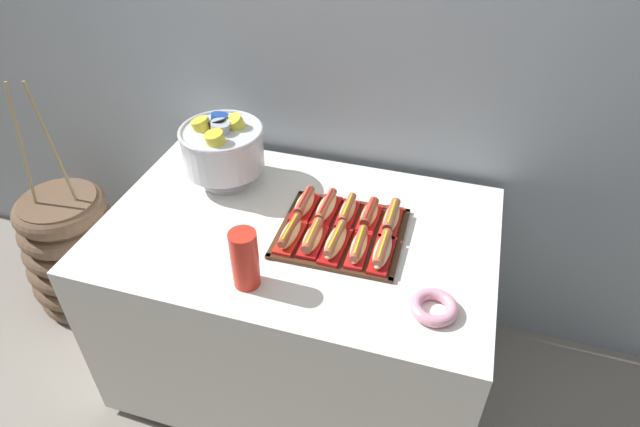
{
  "coord_description": "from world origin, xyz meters",
  "views": [
    {
      "loc": [
        0.48,
        -1.31,
        1.93
      ],
      "look_at": [
        0.07,
        0.03,
        0.81
      ],
      "focal_mm": 30.18,
      "sensor_mm": 36.0,
      "label": 1
    }
  ],
  "objects": [
    {
      "name": "cup_stack",
      "position": [
        -0.06,
        -0.29,
        0.86
      ],
      "size": [
        0.08,
        0.08,
        0.19
      ],
      "color": "red",
      "rests_on": "buffet_table"
    },
    {
      "name": "hot_dog_2",
      "position": [
        0.16,
        -0.08,
        0.8
      ],
      "size": [
        0.07,
        0.18,
        0.06
      ],
      "color": "#B21414",
      "rests_on": "serving_tray"
    },
    {
      "name": "serving_tray",
      "position": [
        0.15,
        0.01,
        0.77
      ],
      "size": [
        0.41,
        0.37,
        0.01
      ],
      "color": "#472B19",
      "rests_on": "buffet_table"
    },
    {
      "name": "hot_dog_3",
      "position": [
        0.23,
        -0.08,
        0.8
      ],
      "size": [
        0.06,
        0.17,
        0.06
      ],
      "color": "red",
      "rests_on": "serving_tray"
    },
    {
      "name": "hot_dog_0",
      "position": [
        0.01,
        -0.08,
        0.8
      ],
      "size": [
        0.07,
        0.17,
        0.06
      ],
      "color": "red",
      "rests_on": "serving_tray"
    },
    {
      "name": "donut",
      "position": [
        0.49,
        -0.24,
        0.78
      ],
      "size": [
        0.14,
        0.14,
        0.03
      ],
      "color": "pink",
      "rests_on": "buffet_table"
    },
    {
      "name": "hot_dog_1",
      "position": [
        0.08,
        -0.08,
        0.8
      ],
      "size": [
        0.07,
        0.16,
        0.06
      ],
      "color": "red",
      "rests_on": "serving_tray"
    },
    {
      "name": "hot_dog_8",
      "position": [
        0.23,
        0.09,
        0.8
      ],
      "size": [
        0.07,
        0.15,
        0.06
      ],
      "color": "red",
      "rests_on": "serving_tray"
    },
    {
      "name": "hot_dog_6",
      "position": [
        0.08,
        0.09,
        0.8
      ],
      "size": [
        0.07,
        0.18,
        0.06
      ],
      "color": "#B21414",
      "rests_on": "serving_tray"
    },
    {
      "name": "buffet_table",
      "position": [
        0.0,
        0.0,
        0.4
      ],
      "size": [
        1.32,
        0.86,
        0.76
      ],
      "color": "white",
      "rests_on": "ground_plane"
    },
    {
      "name": "back_wall",
      "position": [
        0.0,
        0.52,
        1.3
      ],
      "size": [
        6.0,
        0.1,
        2.6
      ],
      "primitive_type": "cube",
      "color": "#9EA8B2",
      "rests_on": "ground_plane"
    },
    {
      "name": "hot_dog_7",
      "position": [
        0.15,
        0.09,
        0.8
      ],
      "size": [
        0.06,
        0.16,
        0.06
      ],
      "color": "red",
      "rests_on": "serving_tray"
    },
    {
      "name": "hot_dog_4",
      "position": [
        0.31,
        -0.07,
        0.8
      ],
      "size": [
        0.06,
        0.18,
        0.06
      ],
      "color": "#B21414",
      "rests_on": "serving_tray"
    },
    {
      "name": "ground_plane",
      "position": [
        0.0,
        0.0,
        0.0
      ],
      "size": [
        10.0,
        10.0,
        0.0
      ],
      "primitive_type": "plane",
      "color": "gray"
    },
    {
      "name": "floor_vase",
      "position": [
        -1.1,
        0.09,
        0.28
      ],
      "size": [
        0.46,
        0.46,
        1.09
      ],
      "color": "brown",
      "rests_on": "ground_plane"
    },
    {
      "name": "hot_dog_5",
      "position": [
        0.0,
        0.09,
        0.8
      ],
      "size": [
        0.07,
        0.17,
        0.06
      ],
      "color": "#B21414",
      "rests_on": "serving_tray"
    },
    {
      "name": "hot_dog_9",
      "position": [
        0.3,
        0.09,
        0.8
      ],
      "size": [
        0.06,
        0.17,
        0.06
      ],
      "color": "red",
      "rests_on": "serving_tray"
    },
    {
      "name": "punch_bowl",
      "position": [
        -0.34,
        0.18,
        0.92
      ],
      "size": [
        0.3,
        0.3,
        0.27
      ],
      "color": "silver",
      "rests_on": "buffet_table"
    }
  ]
}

